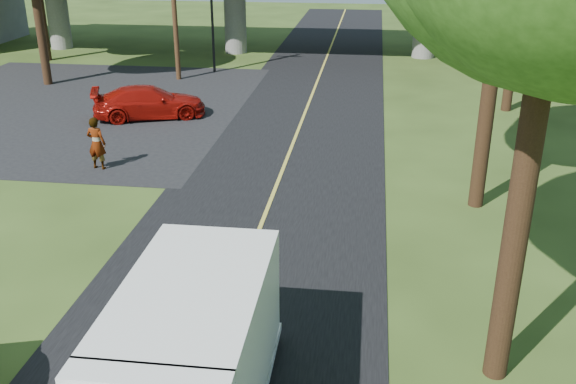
% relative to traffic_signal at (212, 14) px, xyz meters
% --- Properties ---
extents(ground, '(120.00, 120.00, 0.00)m').
position_rel_traffic_signal_xyz_m(ground, '(6.00, -26.00, -3.20)').
color(ground, '#2F4317').
rests_on(ground, ground).
extents(road, '(7.00, 90.00, 0.02)m').
position_rel_traffic_signal_xyz_m(road, '(6.00, -16.00, -3.19)').
color(road, black).
rests_on(road, ground).
extents(parking_lot, '(16.00, 18.00, 0.01)m').
position_rel_traffic_signal_xyz_m(parking_lot, '(-5.00, -8.00, -3.19)').
color(parking_lot, black).
rests_on(parking_lot, ground).
extents(lane_line, '(0.12, 90.00, 0.01)m').
position_rel_traffic_signal_xyz_m(lane_line, '(6.00, -16.00, -3.17)').
color(lane_line, gold).
rests_on(lane_line, road).
extents(traffic_signal, '(0.18, 0.22, 5.20)m').
position_rel_traffic_signal_xyz_m(traffic_signal, '(0.00, 0.00, 0.00)').
color(traffic_signal, black).
rests_on(traffic_signal, ground).
extents(step_van, '(2.33, 6.24, 2.61)m').
position_rel_traffic_signal_xyz_m(step_van, '(6.22, -27.54, -1.78)').
color(step_van, white).
rests_on(step_van, ground).
extents(red_sedan, '(5.16, 3.50, 1.39)m').
position_rel_traffic_signal_xyz_m(red_sedan, '(-0.63, -9.25, -2.51)').
color(red_sedan, '#950F09').
rests_on(red_sedan, ground).
extents(pedestrian, '(0.74, 0.54, 1.86)m').
position_rel_traffic_signal_xyz_m(pedestrian, '(-0.34, -15.56, -2.27)').
color(pedestrian, gray).
rests_on(pedestrian, ground).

